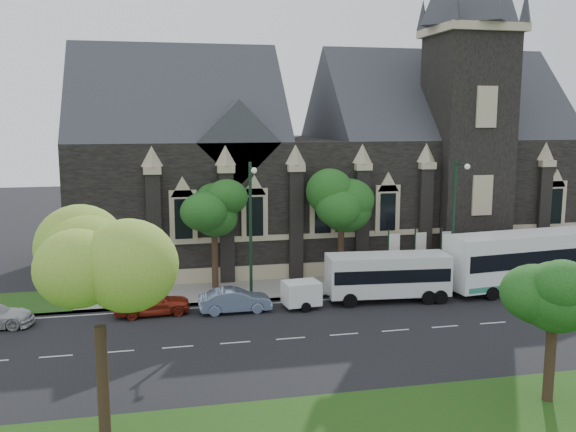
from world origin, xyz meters
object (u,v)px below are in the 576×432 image
object	(u,v)px
banner_flag_left	(392,252)
banner_flag_right	(445,250)
banner_flag_center	(418,251)
tour_coach	(539,258)
shuttle_bus	(388,274)
tree_park_near	(104,270)
street_lamp_mid	(251,224)
car_far_red	(152,302)
tree_walk_right	(343,202)
tree_walk_left	(217,207)
sedan	(235,300)
tree_park_east	(556,293)
street_lamp_near	(455,216)
box_trailer	(301,293)

from	to	relation	value
banner_flag_left	banner_flag_right	size ratio (longest dim) A/B	1.00
banner_flag_center	tour_coach	bearing A→B (deg)	-21.20
banner_flag_right	shuttle_bus	distance (m)	6.60
tour_coach	shuttle_bus	xyz separation A→B (m)	(-11.23, -0.47, -0.41)
tree_park_near	banner_flag_left	xyz separation A→B (m)	(18.06, 17.77, -4.03)
street_lamp_mid	car_far_red	size ratio (longest dim) A/B	2.00
tree_walk_right	tree_walk_left	size ratio (longest dim) A/B	1.02
tree_walk_left	tour_coach	xyz separation A→B (m)	(21.70, -4.65, -3.58)
sedan	tree_walk_right	bearing A→B (deg)	-57.96
car_far_red	tree_park_east	bearing A→B (deg)	-136.47
street_lamp_mid	banner_flag_right	bearing A→B (deg)	7.60
banner_flag_right	tour_coach	size ratio (longest dim) A/B	0.29
tree_walk_left	car_far_red	xyz separation A→B (m)	(-4.47, -4.93, -4.97)
banner_flag_center	car_far_red	size ratio (longest dim) A/B	0.89
banner_flag_center	car_far_red	world-z (taller)	banner_flag_center
shuttle_bus	car_far_red	distance (m)	14.98
tree_walk_left	street_lamp_near	bearing A→B (deg)	-12.87
banner_flag_center	sedan	distance (m)	14.21
tour_coach	car_far_red	bearing A→B (deg)	174.23
box_trailer	car_far_red	distance (m)	9.11
banner_flag_left	box_trailer	bearing A→B (deg)	-152.41
tree_park_near	banner_flag_right	distance (m)	28.61
tree_walk_left	banner_flag_right	bearing A→B (deg)	-6.04
tree_walk_left	box_trailer	world-z (taller)	tree_walk_left
street_lamp_near	banner_flag_center	bearing A→B (deg)	131.93
street_lamp_near	banner_flag_left	bearing A→B (deg)	152.82
shuttle_bus	box_trailer	xyz separation A→B (m)	(-5.86, -0.49, -0.78)
street_lamp_mid	tour_coach	bearing A→B (deg)	-3.01
street_lamp_near	tour_coach	world-z (taller)	street_lamp_near
tree_park_near	tree_park_east	bearing A→B (deg)	-1.77
tour_coach	street_lamp_near	bearing A→B (deg)	163.58
banner_flag_right	tour_coach	bearing A→B (deg)	-27.75
tree_park_near	shuttle_bus	size ratio (longest dim) A/B	1.07
street_lamp_mid	street_lamp_near	bearing A→B (deg)	0.00
street_lamp_near	car_far_red	world-z (taller)	street_lamp_near
tree_park_east	shuttle_bus	size ratio (longest dim) A/B	0.78
street_lamp_near	tour_coach	size ratio (longest dim) A/B	0.65
tree_park_near	shuttle_bus	xyz separation A→B (m)	(16.44, 14.35, -4.67)
tree_park_near	tree_walk_left	bearing A→B (deg)	72.95
tree_walk_right	car_far_red	world-z (taller)	tree_walk_right
street_lamp_mid	banner_flag_center	xyz separation A→B (m)	(12.29, 1.91, -2.73)
tree_walk_right	tour_coach	distance (m)	14.00
tree_park_east	sedan	distance (m)	18.97
banner_flag_left	tour_coach	world-z (taller)	banner_flag_left
banner_flag_left	banner_flag_right	world-z (taller)	same
tree_walk_left	banner_flag_left	size ratio (longest dim) A/B	1.91
shuttle_bus	street_lamp_near	bearing A→B (deg)	20.55
shuttle_bus	sedan	xyz separation A→B (m)	(-9.99, -0.32, -1.02)
banner_flag_left	shuttle_bus	world-z (taller)	banner_flag_left
banner_flag_center	shuttle_bus	xyz separation A→B (m)	(-3.61, -3.42, -0.64)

